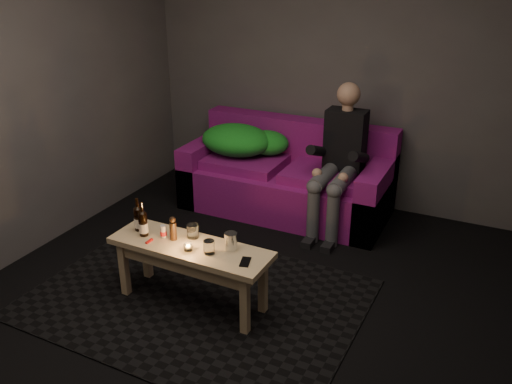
% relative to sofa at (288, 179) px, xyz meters
% --- Properties ---
extents(floor, '(4.50, 4.50, 0.00)m').
position_rel_sofa_xyz_m(floor, '(0.39, -1.82, -0.30)').
color(floor, black).
rests_on(floor, ground).
extents(room, '(4.50, 4.50, 4.50)m').
position_rel_sofa_xyz_m(room, '(0.39, -1.35, 1.34)').
color(room, silver).
rests_on(room, ground).
extents(rug, '(2.35, 1.73, 0.01)m').
position_rel_sofa_xyz_m(rug, '(0.01, -1.72, -0.30)').
color(rug, black).
rests_on(rug, floor).
extents(sofa, '(1.94, 0.87, 0.84)m').
position_rel_sofa_xyz_m(sofa, '(0.00, 0.00, 0.00)').
color(sofa, '#821170').
rests_on(sofa, floor).
extents(green_blanket, '(0.86, 0.58, 0.29)m').
position_rel_sofa_xyz_m(green_blanket, '(-0.49, -0.01, 0.33)').
color(green_blanket, '#1B9724').
rests_on(green_blanket, sofa).
extents(person, '(0.35, 0.81, 1.30)m').
position_rel_sofa_xyz_m(person, '(0.55, -0.16, 0.37)').
color(person, black).
rests_on(person, sofa).
extents(coffee_table, '(1.17, 0.39, 0.47)m').
position_rel_sofa_xyz_m(coffee_table, '(0.01, -1.77, 0.09)').
color(coffee_table, '#CFB779').
rests_on(coffee_table, rug).
extents(beer_bottle_a, '(0.06, 0.06, 0.25)m').
position_rel_sofa_xyz_m(beer_bottle_a, '(-0.44, -1.74, 0.26)').
color(beer_bottle_a, black).
rests_on(beer_bottle_a, coffee_table).
extents(beer_bottle_b, '(0.06, 0.06, 0.25)m').
position_rel_sofa_xyz_m(beer_bottle_b, '(-0.36, -1.79, 0.27)').
color(beer_bottle_b, black).
rests_on(beer_bottle_b, coffee_table).
extents(salt_shaker, '(0.04, 0.04, 0.09)m').
position_rel_sofa_xyz_m(salt_shaker, '(-0.22, -1.76, 0.22)').
color(salt_shaker, silver).
rests_on(salt_shaker, coffee_table).
extents(pepper_mill, '(0.06, 0.06, 0.13)m').
position_rel_sofa_xyz_m(pepper_mill, '(-0.14, -1.76, 0.24)').
color(pepper_mill, black).
rests_on(pepper_mill, coffee_table).
extents(tumbler_back, '(0.09, 0.09, 0.10)m').
position_rel_sofa_xyz_m(tumbler_back, '(-0.03, -1.67, 0.22)').
color(tumbler_back, white).
rests_on(tumbler_back, coffee_table).
extents(tealight, '(0.06, 0.06, 0.04)m').
position_rel_sofa_xyz_m(tealight, '(0.04, -1.84, 0.19)').
color(tealight, white).
rests_on(tealight, coffee_table).
extents(tumbler_front, '(0.09, 0.09, 0.09)m').
position_rel_sofa_xyz_m(tumbler_front, '(0.19, -1.81, 0.22)').
color(tumbler_front, white).
rests_on(tumbler_front, coffee_table).
extents(steel_cup, '(0.10, 0.10, 0.12)m').
position_rel_sofa_xyz_m(steel_cup, '(0.29, -1.70, 0.23)').
color(steel_cup, silver).
rests_on(steel_cup, coffee_table).
extents(smartphone, '(0.09, 0.13, 0.01)m').
position_rel_sofa_xyz_m(smartphone, '(0.46, -1.81, 0.17)').
color(smartphone, black).
rests_on(smartphone, coffee_table).
extents(red_lighter, '(0.02, 0.07, 0.01)m').
position_rel_sofa_xyz_m(red_lighter, '(-0.27, -1.86, 0.18)').
color(red_lighter, '#BA0D0B').
rests_on(red_lighter, coffee_table).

